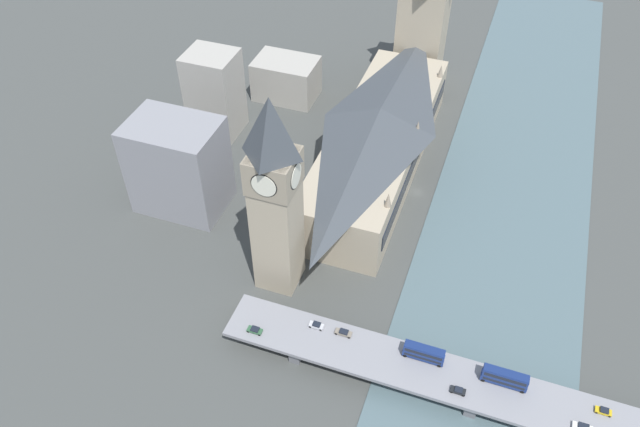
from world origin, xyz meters
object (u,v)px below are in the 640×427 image
object	(u,v)px
double_decker_bus_mid	(505,378)
parliament_hall	(378,140)
car_northbound_mid	(583,427)
car_southbound_lead	(316,325)
victoria_tower	(422,26)
car_northbound_lead	(458,390)
car_northbound_tail	(343,333)
clock_tower	(275,194)
road_bridge	(476,388)
double_decker_bus_lead	(424,353)
car_southbound_mid	(604,411)
car_southbound_tail	(255,330)

from	to	relation	value
double_decker_bus_mid	parliament_hall	bearing A→B (deg)	-54.80
double_decker_bus_mid	car_northbound_mid	distance (m)	20.80
car_southbound_lead	victoria_tower	bearing A→B (deg)	-88.02
parliament_hall	car_northbound_mid	distance (m)	114.30
car_northbound_lead	car_northbound_tail	size ratio (longest dim) A/B	0.83
clock_tower	double_decker_bus_mid	size ratio (longest dim) A/B	5.66
victoria_tower	car_northbound_tail	size ratio (longest dim) A/B	11.98
road_bridge	double_decker_bus_lead	world-z (taller)	double_decker_bus_lead
clock_tower	victoria_tower	bearing A→B (deg)	-96.06
car_southbound_lead	car_southbound_mid	distance (m)	75.51
parliament_hall	car_northbound_tail	distance (m)	79.86
parliament_hall	victoria_tower	world-z (taller)	victoria_tower
car_northbound_mid	car_southbound_tail	distance (m)	86.26
parliament_hall	clock_tower	xyz separation A→B (m)	(13.36, 61.01, 21.81)
parliament_hall	double_decker_bus_mid	xyz separation A→B (m)	(-55.96, 79.32, -4.33)
car_southbound_mid	car_southbound_lead	bearing A→B (deg)	-0.28
car_southbound_mid	car_southbound_tail	bearing A→B (deg)	4.26
car_southbound_mid	road_bridge	bearing A→B (deg)	5.58
car_southbound_lead	double_decker_bus_mid	bearing A→B (deg)	179.42
clock_tower	car_northbound_lead	bearing A→B (deg)	157.34
car_northbound_lead	car_northbound_mid	size ratio (longest dim) A/B	0.81
car_northbound_mid	car_southbound_tail	bearing A→B (deg)	0.40
car_northbound_lead	car_southbound_lead	size ratio (longest dim) A/B	0.94
parliament_hall	car_northbound_mid	world-z (taller)	parliament_hall
double_decker_bus_mid	car_northbound_mid	xyz separation A→B (m)	(-19.80, 6.03, -2.03)
road_bridge	car_southbound_lead	bearing A→B (deg)	-4.31
parliament_hall	victoria_tower	xyz separation A→B (m)	(0.05, -64.36, 12.81)
car_southbound_lead	road_bridge	bearing A→B (deg)	175.69
car_northbound_tail	car_southbound_tail	distance (m)	24.34
victoria_tower	car_southbound_mid	size ratio (longest dim) A/B	14.31
parliament_hall	road_bridge	size ratio (longest dim) A/B	0.75
victoria_tower	car_southbound_tail	world-z (taller)	victoria_tower
car_northbound_tail	parliament_hall	bearing A→B (deg)	-80.81
car_northbound_mid	car_northbound_tail	distance (m)	63.42
clock_tower	car_northbound_mid	size ratio (longest dim) A/B	13.77
double_decker_bus_mid	car_southbound_lead	xyz separation A→B (m)	(51.06, -0.52, -2.02)
double_decker_bus_mid	car_southbound_mid	world-z (taller)	double_decker_bus_mid
parliament_hall	car_northbound_lead	xyz separation A→B (m)	(-45.52, 85.59, -6.43)
car_southbound_lead	car_southbound_tail	bearing A→B (deg)	24.90
car_northbound_lead	car_southbound_lead	xyz separation A→B (m)	(40.61, -6.79, 0.08)
parliament_hall	victoria_tower	size ratio (longest dim) A/B	1.83
car_northbound_tail	double_decker_bus_lead	bearing A→B (deg)	179.37
parliament_hall	car_southbound_mid	distance (m)	113.03
double_decker_bus_lead	clock_tower	bearing A→B (deg)	-20.25
victoria_tower	car_southbound_lead	size ratio (longest dim) A/B	13.58
victoria_tower	car_southbound_tail	xyz separation A→B (m)	(10.44, 150.31, -19.19)
double_decker_bus_lead	double_decker_bus_mid	xyz separation A→B (m)	(-21.01, 0.49, 0.17)
double_decker_bus_lead	victoria_tower	bearing A→B (deg)	-76.26
double_decker_bus_lead	double_decker_bus_mid	distance (m)	21.02
car_southbound_mid	car_southbound_tail	world-z (taller)	car_southbound_tail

